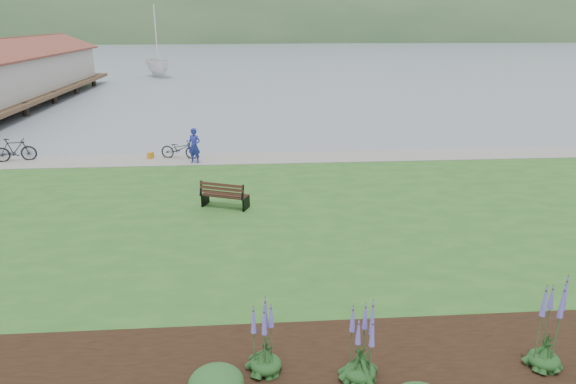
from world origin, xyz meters
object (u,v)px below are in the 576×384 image
park_bench (224,195)px  bicycle_a (179,149)px  sailboat (159,77)px  person (194,143)px

park_bench → bicycle_a: (-2.46, 7.15, -0.03)m
sailboat → bicycle_a: bearing=-106.1°
bicycle_a → sailboat: bearing=23.3°
park_bench → bicycle_a: bearing=130.8°
bicycle_a → sailboat: sailboat is taller
person → bicycle_a: (-0.83, 0.97, -0.50)m
park_bench → sailboat: size_ratio=0.07×
sailboat → person: bearing=-105.3°
bicycle_a → sailboat: 42.51m
bicycle_a → sailboat: (-7.69, 41.80, -0.89)m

